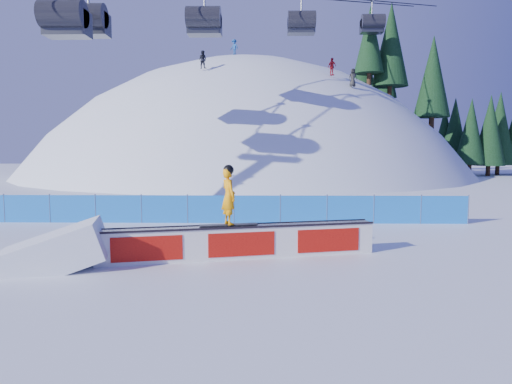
{
  "coord_description": "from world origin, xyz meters",
  "views": [
    {
      "loc": [
        2.35,
        -14.92,
        3.22
      ],
      "look_at": [
        2.04,
        0.38,
        1.75
      ],
      "focal_mm": 32.0,
      "sensor_mm": 36.0,
      "label": 1
    }
  ],
  "objects": [
    {
      "name": "safety_fence",
      "position": [
        0.0,
        4.5,
        0.6
      ],
      "size": [
        22.05,
        0.05,
        1.3
      ],
      "color": "blue",
      "rests_on": "ground"
    },
    {
      "name": "rail_box",
      "position": [
        1.61,
        -1.76,
        0.48
      ],
      "size": [
        8.08,
        2.49,
        0.98
      ],
      "rotation": [
        0.0,
        0.0,
        0.24
      ],
      "color": "silver",
      "rests_on": "ground"
    },
    {
      "name": "snow_hill",
      "position": [
        0.0,
        42.0,
        -18.0
      ],
      "size": [
        64.0,
        64.0,
        64.0
      ],
      "color": "white",
      "rests_on": "ground"
    },
    {
      "name": "snow_ramp",
      "position": [
        -3.35,
        -2.97,
        0.0
      ],
      "size": [
        3.2,
        2.41,
        1.78
      ],
      "primitive_type": null,
      "rotation": [
        0.0,
        -0.31,
        0.24
      ],
      "color": "white",
      "rests_on": "ground"
    },
    {
      "name": "ground",
      "position": [
        0.0,
        0.0,
        0.0
      ],
      "size": [
        160.0,
        160.0,
        0.0
      ],
      "primitive_type": "plane",
      "color": "white",
      "rests_on": "ground"
    },
    {
      "name": "snowboarder",
      "position": [
        1.29,
        -1.84,
        1.85
      ],
      "size": [
        1.72,
        0.71,
        1.77
      ],
      "rotation": [
        0.0,
        0.0,
        2.06
      ],
      "color": "black",
      "rests_on": "rail_box"
    },
    {
      "name": "treeline",
      "position": [
        23.02,
        40.82,
        9.75
      ],
      "size": [
        21.39,
        13.27,
        19.31
      ],
      "color": "#382316",
      "rests_on": "ground"
    },
    {
      "name": "distant_skiers",
      "position": [
        2.72,
        31.05,
        11.9
      ],
      "size": [
        14.81,
        9.35,
        6.21
      ],
      "color": "black",
      "rests_on": "ground"
    }
  ]
}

